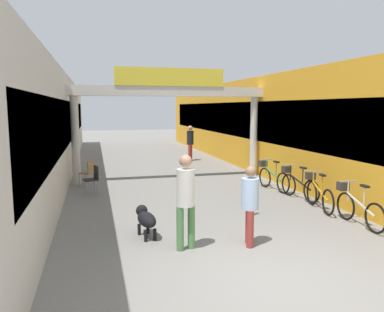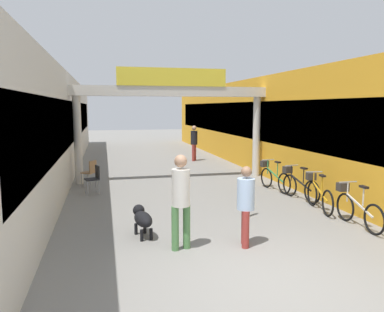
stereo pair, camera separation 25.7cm
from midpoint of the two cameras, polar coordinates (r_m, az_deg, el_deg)
ground_plane at (r=6.38m, az=11.10°, el=-17.65°), size 80.00×80.00×0.00m
storefront_left at (r=16.40m, az=-23.53°, el=4.23°), size 3.00×26.00×3.89m
storefront_right at (r=17.92m, az=10.73°, el=4.93°), size 3.00×26.00×3.89m
arcade_sign_gateway at (r=13.80m, az=-3.95°, el=8.27°), size 7.40×0.47×4.09m
pedestrian_with_dog at (r=7.05m, az=-2.02°, el=-6.01°), size 0.41×0.41×1.82m
pedestrian_companion at (r=7.36m, az=7.84°, el=-6.79°), size 0.43×0.43×1.58m
pedestrian_carrying_crate at (r=18.84m, az=-0.67°, el=2.37°), size 0.47×0.47×1.78m
dog_on_leash at (r=7.98m, az=-8.01°, el=-9.41°), size 0.45×0.87×0.61m
bicycle_silver_nearest at (r=9.40m, az=23.09°, el=-7.05°), size 0.46×1.69×0.98m
bicycle_orange_second at (r=10.49m, az=17.98°, el=-5.35°), size 0.48×1.67×0.98m
bicycle_black_third at (r=11.50m, az=15.13°, el=-4.13°), size 0.46×1.68×0.98m
bicycle_green_farthest at (r=12.53m, az=11.49°, el=-3.08°), size 0.46×1.68×0.98m
bollard_post_metal at (r=9.38m, az=7.98°, el=-6.06°), size 0.10×0.10×1.01m
cafe_chair_black_nearer at (r=12.03m, az=-15.43°, el=-3.14°), size 0.49×0.49×0.89m
cafe_chair_wood_farther at (r=13.22m, az=-16.04°, el=-2.22°), size 0.55×0.55×0.89m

